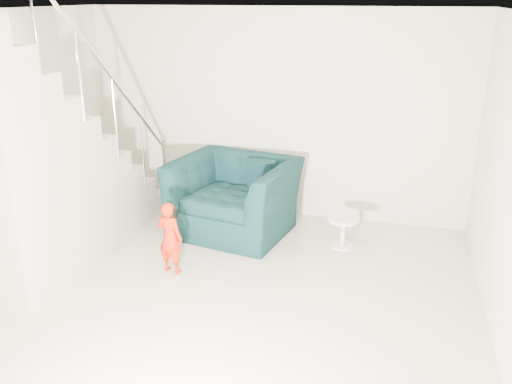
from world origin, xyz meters
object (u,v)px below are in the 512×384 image
armchair (234,196)px  staircase (42,186)px  side_table (343,227)px  toddler (170,238)px

armchair → staircase: size_ratio=0.39×
side_table → staircase: (-3.03, -1.32, 0.69)m
toddler → staircase: 1.44m
staircase → toddler: bearing=10.1°
armchair → staircase: (-1.65, -1.45, 0.49)m
staircase → side_table: bearing=23.5°
armchair → toddler: size_ratio=1.76×
armchair → side_table: size_ratio=3.71×
armchair → staircase: 2.26m
toddler → staircase: (-1.31, -0.23, 0.55)m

